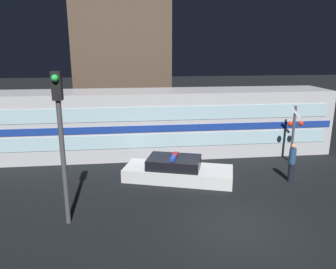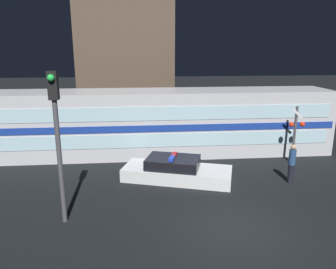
% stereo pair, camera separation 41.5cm
% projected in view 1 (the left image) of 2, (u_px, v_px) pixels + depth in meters
% --- Properties ---
extents(ground_plane, '(120.00, 120.00, 0.00)m').
position_uv_depth(ground_plane, '(237.00, 227.00, 11.10)').
color(ground_plane, black).
extents(train, '(19.14, 2.85, 3.62)m').
position_uv_depth(train, '(160.00, 123.00, 18.49)').
color(train, silver).
rests_on(train, ground_plane).
extents(police_car, '(5.23, 3.21, 1.17)m').
position_uv_depth(police_car, '(177.00, 171.00, 15.06)').
color(police_car, silver).
rests_on(police_car, ground_plane).
extents(pedestrian, '(0.30, 0.30, 1.79)m').
position_uv_depth(pedestrian, '(292.00, 162.00, 14.72)').
color(pedestrian, black).
rests_on(pedestrian, ground_plane).
extents(crossing_signal_near, '(0.85, 0.35, 3.03)m').
position_uv_depth(crossing_signal_near, '(294.00, 130.00, 17.01)').
color(crossing_signal_near, '#4C4C51').
rests_on(crossing_signal_near, ground_plane).
extents(traffic_light_corner, '(0.30, 0.46, 5.21)m').
position_uv_depth(traffic_light_corner, '(61.00, 130.00, 10.55)').
color(traffic_light_corner, '#4C4C51').
rests_on(traffic_light_corner, ground_plane).
extents(building_left, '(7.14, 4.68, 9.60)m').
position_uv_depth(building_left, '(123.00, 62.00, 25.58)').
color(building_left, brown).
rests_on(building_left, ground_plane).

